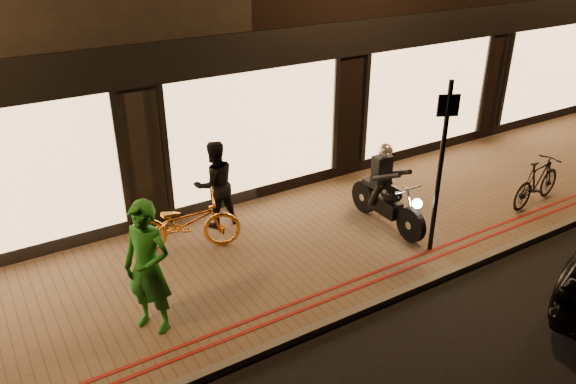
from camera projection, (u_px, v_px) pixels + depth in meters
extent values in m
plane|color=black|center=(383.00, 307.00, 8.54)|extent=(90.00, 90.00, 0.00)
cube|color=brown|center=(310.00, 245.00, 10.04)|extent=(50.00, 4.00, 0.12)
cube|color=#59544C|center=(381.00, 302.00, 8.55)|extent=(50.00, 0.14, 0.12)
cube|color=maroon|center=(365.00, 285.00, 8.83)|extent=(50.00, 0.06, 0.01)
cube|color=maroon|center=(357.00, 279.00, 8.98)|extent=(50.00, 0.06, 0.01)
cube|color=black|center=(254.00, 51.00, 10.17)|extent=(48.00, 0.12, 0.70)
cube|color=#FFBF7F|center=(3.00, 183.00, 8.73)|extent=(3.60, 0.06, 2.38)
cube|color=#FFBF7F|center=(256.00, 131.00, 10.84)|extent=(3.60, 0.06, 2.38)
cube|color=#FFBF7F|center=(427.00, 96.00, 12.95)|extent=(3.60, 0.06, 2.38)
cube|color=#FFBF7F|center=(550.00, 71.00, 15.07)|extent=(3.60, 0.06, 2.38)
cylinder|color=black|center=(411.00, 225.00, 9.92)|extent=(0.13, 0.64, 0.64)
cylinder|color=black|center=(364.00, 197.00, 10.91)|extent=(0.13, 0.64, 0.64)
cylinder|color=silver|center=(411.00, 225.00, 9.92)|extent=(0.14, 0.14, 0.14)
cylinder|color=silver|center=(364.00, 197.00, 10.91)|extent=(0.14, 0.14, 0.14)
cube|color=black|center=(385.00, 205.00, 10.42)|extent=(0.27, 0.70, 0.30)
ellipsoid|color=black|center=(391.00, 193.00, 10.19)|extent=(0.33, 0.51, 0.29)
cube|color=black|center=(376.00, 185.00, 10.52)|extent=(0.22, 0.55, 0.09)
cylinder|color=silver|center=(408.00, 190.00, 9.76)|extent=(0.60, 0.04, 0.03)
cylinder|color=silver|center=(411.00, 209.00, 9.83)|extent=(0.05, 0.33, 0.71)
sphere|color=white|center=(417.00, 204.00, 9.65)|extent=(0.17, 0.17, 0.17)
cylinder|color=silver|center=(374.00, 200.00, 10.87)|extent=(0.07, 0.55, 0.07)
cube|color=black|center=(382.00, 170.00, 10.26)|extent=(0.34, 0.22, 0.55)
sphere|color=silver|center=(386.00, 150.00, 10.04)|extent=(0.26, 0.26, 0.26)
cylinder|color=black|center=(387.00, 177.00, 9.93)|extent=(0.18, 0.61, 0.34)
cylinder|color=black|center=(400.00, 173.00, 10.08)|extent=(0.17, 0.61, 0.34)
cylinder|color=black|center=(376.00, 195.00, 10.36)|extent=(0.20, 0.29, 0.46)
cylinder|color=black|center=(387.00, 191.00, 10.50)|extent=(0.19, 0.29, 0.46)
cylinder|color=black|center=(440.00, 171.00, 9.14)|extent=(0.11, 0.11, 3.00)
cube|color=black|center=(448.00, 105.00, 8.65)|extent=(0.33, 0.17, 0.35)
imported|color=orange|center=(185.00, 223.00, 9.61)|extent=(2.02, 1.32, 1.00)
imported|color=black|center=(537.00, 182.00, 11.14)|extent=(1.66, 0.67, 0.97)
imported|color=#1D6D1E|center=(148.00, 268.00, 7.53)|extent=(0.81, 0.86, 1.96)
imported|color=black|center=(215.00, 184.00, 10.24)|extent=(0.82, 0.65, 1.66)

